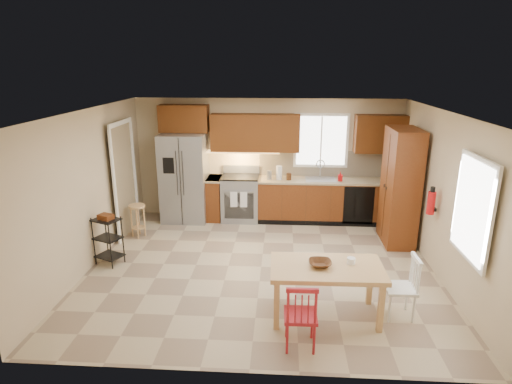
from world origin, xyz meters
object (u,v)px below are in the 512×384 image
object	(u,v)px
refrigerator	(185,178)
utility_cart	(108,241)
chair_white	(400,287)
dining_table	(326,292)
soap_bottle	(340,176)
fire_extinguisher	(431,203)
table_bowl	(320,266)
range_stove	(240,199)
pantry	(400,187)
table_jar	(351,262)
bar_stool	(138,221)
chair_red	(301,314)

from	to	relation	value
refrigerator	utility_cart	bearing A→B (deg)	-110.38
chair_white	dining_table	bearing A→B (deg)	92.13
soap_bottle	chair_white	distance (m)	3.46
fire_extinguisher	table_bowl	distance (m)	2.38
soap_bottle	dining_table	size ratio (longest dim) A/B	0.13
range_stove	fire_extinguisher	bearing A→B (deg)	-32.62
pantry	table_bowl	xyz separation A→B (m)	(-1.62, -2.54, -0.35)
pantry	table_jar	bearing A→B (deg)	-116.33
refrigerator	fire_extinguisher	xyz separation A→B (m)	(4.33, -1.98, 0.19)
table_jar	bar_stool	world-z (taller)	table_jar
fire_extinguisher	table_jar	distance (m)	2.03
soap_bottle	dining_table	xyz separation A→B (m)	(-0.58, -3.44, -0.65)
fire_extinguisher	dining_table	xyz separation A→B (m)	(-1.73, -1.49, -0.75)
table_jar	utility_cart	world-z (taller)	utility_cart
chair_white	table_jar	xyz separation A→B (m)	(-0.64, 0.04, 0.31)
soap_bottle	bar_stool	world-z (taller)	soap_bottle
chair_red	table_bowl	world-z (taller)	chair_red
soap_bottle	dining_table	bearing A→B (deg)	-99.50
bar_stool	utility_cart	size ratio (longest dim) A/B	0.78
bar_stool	pantry	bearing A→B (deg)	-17.72
dining_table	chair_red	world-z (taller)	chair_red
utility_cart	table_bowl	bearing A→B (deg)	1.99
refrigerator	soap_bottle	size ratio (longest dim) A/B	9.53
chair_red	pantry	bearing A→B (deg)	58.67
range_stove	dining_table	bearing A→B (deg)	-67.60
range_stove	table_jar	bearing A→B (deg)	-62.82
refrigerator	chair_red	xyz separation A→B (m)	(2.25, -4.12, -0.49)
range_stove	table_jar	xyz separation A→B (m)	(1.77, -3.44, 0.27)
table_bowl	fire_extinguisher	bearing A→B (deg)	39.43
fire_extinguisher	chair_white	world-z (taller)	fire_extinguisher
table_bowl	bar_stool	xyz separation A→B (m)	(-3.21, 2.47, -0.39)
pantry	dining_table	distance (m)	3.05
range_stove	soap_bottle	size ratio (longest dim) A/B	4.82
table_jar	chair_white	bearing A→B (deg)	-3.52
dining_table	bar_stool	xyz separation A→B (m)	(-3.30, 2.47, -0.03)
chair_white	chair_red	bearing A→B (deg)	117.42
pantry	refrigerator	bearing A→B (deg)	167.38
table_bowl	dining_table	bearing A→B (deg)	0.00
chair_white	bar_stool	distance (m)	4.90
soap_bottle	pantry	size ratio (longest dim) A/B	0.09
table_jar	pantry	bearing A→B (deg)	63.67
refrigerator	fire_extinguisher	size ratio (longest dim) A/B	5.06
table_bowl	bar_stool	bearing A→B (deg)	142.42
fire_extinguisher	utility_cart	world-z (taller)	fire_extinguisher
fire_extinguisher	dining_table	world-z (taller)	fire_extinguisher
range_stove	fire_extinguisher	size ratio (longest dim) A/B	2.56
utility_cart	chair_red	bearing A→B (deg)	-9.13
chair_white	table_jar	bearing A→B (deg)	85.60
soap_bottle	table_jar	world-z (taller)	soap_bottle
soap_bottle	chair_red	size ratio (longest dim) A/B	0.23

